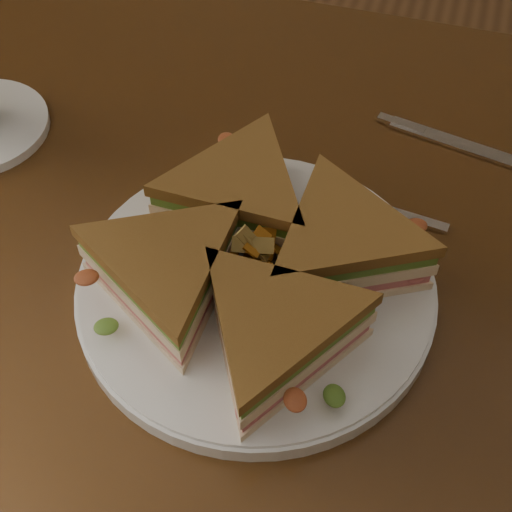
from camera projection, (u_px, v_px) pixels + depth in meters
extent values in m
cube|color=#331C0B|center=(312.00, 276.00, 0.64)|extent=(1.20, 0.80, 0.04)
cylinder|color=black|center=(42.00, 187.00, 1.23)|extent=(0.06, 0.06, 0.71)
cylinder|color=white|center=(256.00, 287.00, 0.60)|extent=(0.30, 0.30, 0.02)
cube|color=silver|center=(379.00, 209.00, 0.66)|extent=(0.13, 0.03, 0.00)
ellipsoid|color=silver|center=(284.00, 178.00, 0.68)|extent=(0.05, 0.03, 0.01)
cube|color=silver|center=(486.00, 154.00, 0.71)|extent=(0.20, 0.06, 0.00)
cube|color=silver|center=(401.00, 125.00, 0.73)|extent=(0.05, 0.02, 0.00)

